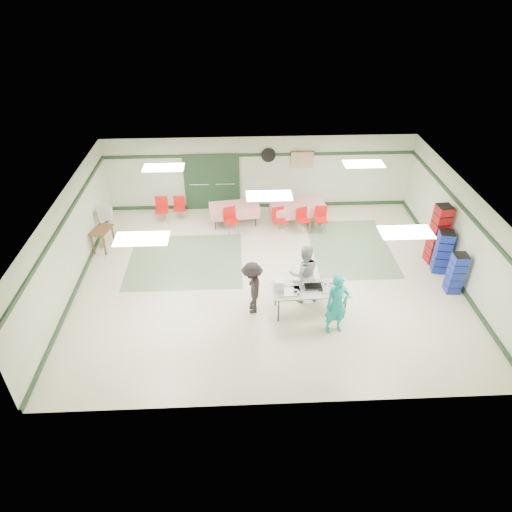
{
  "coord_description": "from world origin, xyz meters",
  "views": [
    {
      "loc": [
        -0.85,
        -10.77,
        8.05
      ],
      "look_at": [
        -0.36,
        -0.3,
        0.98
      ],
      "focal_mm": 32.0,
      "sensor_mm": 36.0,
      "label": 1
    }
  ],
  "objects_px": {
    "chair_d": "(231,218)",
    "crate_stack_blue_b": "(456,273)",
    "crate_stack_red": "(438,234)",
    "broom": "(101,228)",
    "chair_loose_a": "(179,206)",
    "chair_loose_b": "(162,207)",
    "serving_table": "(311,290)",
    "chair_a": "(303,217)",
    "volunteer_dark": "(252,288)",
    "volunteer_grey": "(304,274)",
    "chair_c": "(321,216)",
    "crate_stack_blue_a": "(442,252)",
    "volunteer_teal": "(337,305)",
    "dining_table_b": "(234,210)",
    "printer_table": "(102,233)",
    "chair_b": "(279,217)",
    "office_printer": "(105,213)",
    "dining_table_a": "(298,208)"
  },
  "relations": [
    {
      "from": "chair_a",
      "to": "crate_stack_red",
      "type": "distance_m",
      "value": 4.31
    },
    {
      "from": "crate_stack_blue_a",
      "to": "chair_d",
      "type": "bearing_deg",
      "value": 157.91
    },
    {
      "from": "crate_stack_blue_a",
      "to": "crate_stack_blue_b",
      "type": "xyz_separation_m",
      "value": [
        0.0,
        -1.0,
        -0.05
      ]
    },
    {
      "from": "serving_table",
      "to": "volunteer_grey",
      "type": "height_order",
      "value": "volunteer_grey"
    },
    {
      "from": "chair_d",
      "to": "printer_table",
      "type": "relative_size",
      "value": 1.06
    },
    {
      "from": "serving_table",
      "to": "chair_a",
      "type": "relative_size",
      "value": 2.36
    },
    {
      "from": "volunteer_teal",
      "to": "broom",
      "type": "bearing_deg",
      "value": 133.99
    },
    {
      "from": "crate_stack_blue_a",
      "to": "dining_table_b",
      "type": "bearing_deg",
      "value": 153.1
    },
    {
      "from": "chair_d",
      "to": "crate_stack_blue_a",
      "type": "bearing_deg",
      "value": -42.94
    },
    {
      "from": "broom",
      "to": "crate_stack_blue_b",
      "type": "bearing_deg",
      "value": -5.43
    },
    {
      "from": "dining_table_b",
      "to": "chair_c",
      "type": "xyz_separation_m",
      "value": [
        2.92,
        -0.56,
        -0.02
      ]
    },
    {
      "from": "volunteer_teal",
      "to": "volunteer_dark",
      "type": "bearing_deg",
      "value": 143.72
    },
    {
      "from": "crate_stack_blue_a",
      "to": "office_printer",
      "type": "relative_size",
      "value": 3.05
    },
    {
      "from": "chair_b",
      "to": "crate_stack_red",
      "type": "relative_size",
      "value": 0.46
    },
    {
      "from": "crate_stack_red",
      "to": "office_printer",
      "type": "relative_size",
      "value": 4.35
    },
    {
      "from": "volunteer_dark",
      "to": "chair_loose_b",
      "type": "distance_m",
      "value": 5.77
    },
    {
      "from": "volunteer_grey",
      "to": "serving_table",
      "type": "bearing_deg",
      "value": 96.07
    },
    {
      "from": "chair_b",
      "to": "crate_stack_blue_a",
      "type": "distance_m",
      "value": 5.25
    },
    {
      "from": "chair_d",
      "to": "crate_stack_blue_b",
      "type": "height_order",
      "value": "crate_stack_blue_b"
    },
    {
      "from": "serving_table",
      "to": "broom",
      "type": "relative_size",
      "value": 1.64
    },
    {
      "from": "serving_table",
      "to": "office_printer",
      "type": "height_order",
      "value": "office_printer"
    },
    {
      "from": "volunteer_dark",
      "to": "dining_table_b",
      "type": "distance_m",
      "value": 4.68
    },
    {
      "from": "volunteer_teal",
      "to": "chair_c",
      "type": "bearing_deg",
      "value": 71.43
    },
    {
      "from": "crate_stack_blue_b",
      "to": "broom",
      "type": "xyz_separation_m",
      "value": [
        -10.38,
        2.9,
        0.03
      ]
    },
    {
      "from": "volunteer_dark",
      "to": "chair_loose_a",
      "type": "height_order",
      "value": "volunteer_dark"
    },
    {
      "from": "dining_table_b",
      "to": "printer_table",
      "type": "distance_m",
      "value": 4.44
    },
    {
      "from": "serving_table",
      "to": "dining_table_b",
      "type": "bearing_deg",
      "value": 110.14
    },
    {
      "from": "volunteer_grey",
      "to": "crate_stack_blue_a",
      "type": "relative_size",
      "value": 1.27
    },
    {
      "from": "chair_b",
      "to": "broom",
      "type": "xyz_separation_m",
      "value": [
        -5.78,
        -0.62,
        0.1
      ]
    },
    {
      "from": "volunteer_dark",
      "to": "chair_loose_b",
      "type": "relative_size",
      "value": 1.61
    },
    {
      "from": "chair_c",
      "to": "crate_stack_red",
      "type": "height_order",
      "value": "crate_stack_red"
    },
    {
      "from": "crate_stack_red",
      "to": "broom",
      "type": "xyz_separation_m",
      "value": [
        -10.38,
        1.38,
        -0.31
      ]
    },
    {
      "from": "volunteer_teal",
      "to": "volunteer_dark",
      "type": "xyz_separation_m",
      "value": [
        -2.04,
        0.86,
        -0.08
      ]
    },
    {
      "from": "chair_loose_a",
      "to": "chair_loose_b",
      "type": "xyz_separation_m",
      "value": [
        -0.59,
        -0.19,
        0.05
      ]
    },
    {
      "from": "chair_b",
      "to": "broom",
      "type": "distance_m",
      "value": 5.82
    },
    {
      "from": "chair_loose_a",
      "to": "crate_stack_blue_a",
      "type": "distance_m",
      "value": 8.8
    },
    {
      "from": "chair_loose_a",
      "to": "volunteer_teal",
      "type": "bearing_deg",
      "value": -52.52
    },
    {
      "from": "dining_table_b",
      "to": "crate_stack_blue_a",
      "type": "xyz_separation_m",
      "value": [
        6.1,
        -3.09,
        0.1
      ]
    },
    {
      "from": "volunteer_dark",
      "to": "crate_stack_blue_a",
      "type": "height_order",
      "value": "volunteer_dark"
    },
    {
      "from": "chair_loose_a",
      "to": "printer_table",
      "type": "height_order",
      "value": "chair_loose_a"
    },
    {
      "from": "broom",
      "to": "volunteer_dark",
      "type": "bearing_deg",
      "value": -26.12
    },
    {
      "from": "volunteer_grey",
      "to": "dining_table_a",
      "type": "height_order",
      "value": "volunteer_grey"
    },
    {
      "from": "serving_table",
      "to": "chair_loose_a",
      "type": "bearing_deg",
      "value": 124.46
    },
    {
      "from": "chair_b",
      "to": "office_printer",
      "type": "bearing_deg",
      "value": 163.29
    },
    {
      "from": "volunteer_teal",
      "to": "chair_loose_b",
      "type": "height_order",
      "value": "volunteer_teal"
    },
    {
      "from": "crate_stack_blue_b",
      "to": "printer_table",
      "type": "relative_size",
      "value": 1.43
    },
    {
      "from": "crate_stack_red",
      "to": "printer_table",
      "type": "bearing_deg",
      "value": 173.64
    },
    {
      "from": "chair_c",
      "to": "dining_table_a",
      "type": "bearing_deg",
      "value": 144.41
    },
    {
      "from": "chair_loose_a",
      "to": "volunteer_dark",
      "type": "bearing_deg",
      "value": -64.03
    },
    {
      "from": "chair_a",
      "to": "crate_stack_blue_a",
      "type": "bearing_deg",
      "value": -55.85
    }
  ]
}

